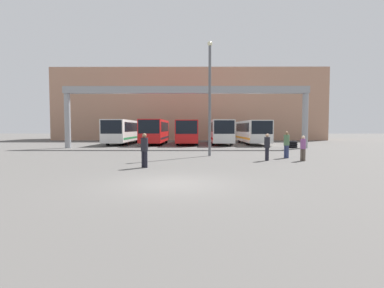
# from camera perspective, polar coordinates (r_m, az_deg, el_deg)

# --- Properties ---
(ground_plane) EXTENTS (200.00, 200.00, 0.00)m
(ground_plane) POSITION_cam_1_polar(r_m,az_deg,el_deg) (11.15, -3.84, -7.59)
(ground_plane) COLOR #514F4C
(building_backdrop) EXTENTS (45.98, 12.00, 12.06)m
(building_backdrop) POSITION_cam_1_polar(r_m,az_deg,el_deg) (55.56, -0.48, 7.17)
(building_backdrop) COLOR tan
(building_backdrop) RESTS_ON ground
(overhead_gantry) EXTENTS (24.96, 0.80, 6.28)m
(overhead_gantry) POSITION_cam_1_polar(r_m,az_deg,el_deg) (30.87, -1.16, 8.96)
(overhead_gantry) COLOR gray
(overhead_gantry) RESTS_ON ground
(bus_slot_0) EXTENTS (2.60, 11.52, 3.03)m
(bus_slot_0) POSITION_cam_1_polar(r_m,az_deg,el_deg) (39.60, -12.93, 2.55)
(bus_slot_0) COLOR silver
(bus_slot_0) RESTS_ON ground
(bus_slot_1) EXTENTS (2.57, 10.87, 3.06)m
(bus_slot_1) POSITION_cam_1_polar(r_m,az_deg,el_deg) (38.54, -7.03, 2.61)
(bus_slot_1) COLOR red
(bus_slot_1) RESTS_ON ground
(bus_slot_2) EXTENTS (2.61, 10.47, 2.98)m
(bus_slot_2) POSITION_cam_1_polar(r_m,az_deg,el_deg) (38.03, -0.86, 2.56)
(bus_slot_2) COLOR red
(bus_slot_2) RESTS_ON ground
(bus_slot_3) EXTENTS (2.48, 10.97, 3.00)m
(bus_slot_3) POSITION_cam_1_polar(r_m,az_deg,el_deg) (38.42, 5.34, 2.58)
(bus_slot_3) COLOR silver
(bus_slot_3) RESTS_ON ground
(bus_slot_4) EXTENTS (2.57, 11.74, 2.95)m
(bus_slot_4) POSITION_cam_1_polar(r_m,az_deg,el_deg) (39.37, 11.32, 2.50)
(bus_slot_4) COLOR silver
(bus_slot_4) RESTS_ON ground
(pedestrian_near_center) EXTENTS (0.38, 0.38, 1.83)m
(pedestrian_near_center) POSITION_cam_1_polar(r_m,az_deg,el_deg) (21.46, 17.56, 0.02)
(pedestrian_near_center) COLOR navy
(pedestrian_near_center) RESTS_ON ground
(pedestrian_near_right) EXTENTS (0.37, 0.37, 1.78)m
(pedestrian_near_right) POSITION_cam_1_polar(r_m,az_deg,el_deg) (15.72, -9.05, -1.03)
(pedestrian_near_right) COLOR black
(pedestrian_near_right) RESTS_ON ground
(pedestrian_mid_left) EXTENTS (0.35, 0.35, 1.70)m
(pedestrian_mid_left) POSITION_cam_1_polar(r_m,az_deg,el_deg) (19.40, 14.11, -0.44)
(pedestrian_mid_left) COLOR black
(pedestrian_mid_left) RESTS_ON ground
(pedestrian_mid_right) EXTENTS (0.33, 0.33, 1.58)m
(pedestrian_mid_right) POSITION_cam_1_polar(r_m,az_deg,el_deg) (19.93, 20.39, -0.64)
(pedestrian_mid_right) COLOR brown
(pedestrian_mid_right) RESTS_ON ground
(tire_stack) EXTENTS (1.04, 1.04, 0.72)m
(tire_stack) POSITION_cam_1_polar(r_m,az_deg,el_deg) (32.59, 18.57, -0.08)
(tire_stack) COLOR black
(tire_stack) RESTS_ON ground
(lamp_post) EXTENTS (0.36, 0.36, 8.35)m
(lamp_post) POSITION_cam_1_polar(r_m,az_deg,el_deg) (22.20, 3.40, 9.47)
(lamp_post) COLOR #595B60
(lamp_post) RESTS_ON ground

